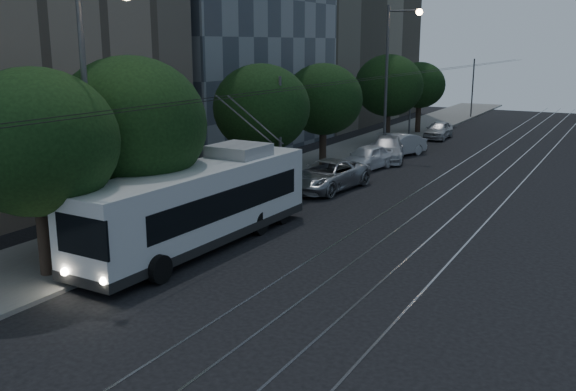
{
  "coord_description": "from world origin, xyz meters",
  "views": [
    {
      "loc": [
        10.06,
        -17.15,
        7.56
      ],
      "look_at": [
        -0.59,
        2.23,
        2.29
      ],
      "focal_mm": 40.0,
      "sensor_mm": 36.0,
      "label": 1
    }
  ],
  "objects_px": {
    "car_white_b": "(387,149)",
    "pickup_silver": "(327,175)",
    "car_white_d": "(438,130)",
    "streetlamp_far": "(393,66)",
    "trolleybus": "(200,204)",
    "car_white_a": "(367,157)",
    "car_white_c": "(397,145)",
    "streetlamp_near": "(95,101)"
  },
  "relations": [
    {
      "from": "car_white_d",
      "to": "trolleybus",
      "type": "bearing_deg",
      "value": -91.84
    },
    {
      "from": "car_white_b",
      "to": "car_white_d",
      "type": "height_order",
      "value": "car_white_b"
    },
    {
      "from": "pickup_silver",
      "to": "streetlamp_near",
      "type": "bearing_deg",
      "value": -88.77
    },
    {
      "from": "car_white_a",
      "to": "streetlamp_near",
      "type": "distance_m",
      "value": 21.56
    },
    {
      "from": "car_white_a",
      "to": "streetlamp_near",
      "type": "xyz_separation_m",
      "value": [
        -1.09,
        -20.95,
        4.99
      ]
    },
    {
      "from": "car_white_c",
      "to": "car_white_d",
      "type": "xyz_separation_m",
      "value": [
        0.19,
        9.37,
        -0.03
      ]
    },
    {
      "from": "car_white_b",
      "to": "pickup_silver",
      "type": "bearing_deg",
      "value": -105.19
    },
    {
      "from": "pickup_silver",
      "to": "car_white_d",
      "type": "height_order",
      "value": "pickup_silver"
    },
    {
      "from": "car_white_b",
      "to": "car_white_c",
      "type": "xyz_separation_m",
      "value": [
        0.0,
        1.96,
        -0.02
      ]
    },
    {
      "from": "pickup_silver",
      "to": "streetlamp_far",
      "type": "relative_size",
      "value": 0.56
    },
    {
      "from": "car_white_b",
      "to": "streetlamp_far",
      "type": "height_order",
      "value": "streetlamp_far"
    },
    {
      "from": "car_white_a",
      "to": "car_white_b",
      "type": "relative_size",
      "value": 0.83
    },
    {
      "from": "trolleybus",
      "to": "car_white_b",
      "type": "bearing_deg",
      "value": 92.65
    },
    {
      "from": "car_white_a",
      "to": "car_white_b",
      "type": "height_order",
      "value": "car_white_b"
    },
    {
      "from": "streetlamp_near",
      "to": "streetlamp_far",
      "type": "relative_size",
      "value": 0.95
    },
    {
      "from": "car_white_c",
      "to": "streetlamp_near",
      "type": "bearing_deg",
      "value": -70.56
    },
    {
      "from": "car_white_d",
      "to": "streetlamp_far",
      "type": "height_order",
      "value": "streetlamp_far"
    },
    {
      "from": "car_white_c",
      "to": "streetlamp_near",
      "type": "distance_m",
      "value": 26.94
    },
    {
      "from": "streetlamp_near",
      "to": "pickup_silver",
      "type": "bearing_deg",
      "value": 84.8
    },
    {
      "from": "trolleybus",
      "to": "car_white_a",
      "type": "bearing_deg",
      "value": 92.76
    },
    {
      "from": "car_white_a",
      "to": "car_white_b",
      "type": "distance_m",
      "value": 3.54
    },
    {
      "from": "trolleybus",
      "to": "car_white_b",
      "type": "relative_size",
      "value": 2.26
    },
    {
      "from": "car_white_c",
      "to": "car_white_d",
      "type": "bearing_deg",
      "value": 110.67
    },
    {
      "from": "car_white_a",
      "to": "streetlamp_near",
      "type": "bearing_deg",
      "value": -84.36
    },
    {
      "from": "car_white_a",
      "to": "car_white_c",
      "type": "height_order",
      "value": "car_white_a"
    },
    {
      "from": "pickup_silver",
      "to": "car_white_c",
      "type": "relative_size",
      "value": 1.23
    },
    {
      "from": "pickup_silver",
      "to": "car_white_a",
      "type": "xyz_separation_m",
      "value": [
        -0.25,
        6.19,
        -0.03
      ]
    },
    {
      "from": "car_white_c",
      "to": "pickup_silver",
      "type": "bearing_deg",
      "value": -66.97
    },
    {
      "from": "pickup_silver",
      "to": "streetlamp_far",
      "type": "distance_m",
      "value": 13.14
    },
    {
      "from": "trolleybus",
      "to": "pickup_silver",
      "type": "bearing_deg",
      "value": 91.84
    },
    {
      "from": "trolleybus",
      "to": "car_white_a",
      "type": "distance_m",
      "value": 17.26
    },
    {
      "from": "car_white_a",
      "to": "car_white_c",
      "type": "bearing_deg",
      "value": 98.63
    },
    {
      "from": "pickup_silver",
      "to": "car_white_b",
      "type": "distance_m",
      "value": 9.73
    },
    {
      "from": "trolleybus",
      "to": "pickup_silver",
      "type": "distance_m",
      "value": 11.08
    },
    {
      "from": "car_white_a",
      "to": "car_white_d",
      "type": "relative_size",
      "value": 1.05
    },
    {
      "from": "car_white_d",
      "to": "streetlamp_near",
      "type": "distance_m",
      "value": 36.19
    },
    {
      "from": "trolleybus",
      "to": "streetlamp_far",
      "type": "height_order",
      "value": "streetlamp_far"
    },
    {
      "from": "streetlamp_far",
      "to": "trolleybus",
      "type": "bearing_deg",
      "value": -87.86
    },
    {
      "from": "car_white_d",
      "to": "streetlamp_far",
      "type": "bearing_deg",
      "value": -97.21
    },
    {
      "from": "pickup_silver",
      "to": "car_white_a",
      "type": "distance_m",
      "value": 6.19
    },
    {
      "from": "car_white_c",
      "to": "streetlamp_near",
      "type": "relative_size",
      "value": 0.48
    },
    {
      "from": "trolleybus",
      "to": "streetlamp_near",
      "type": "height_order",
      "value": "streetlamp_near"
    }
  ]
}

